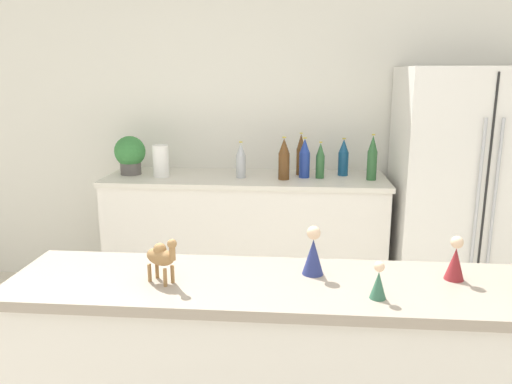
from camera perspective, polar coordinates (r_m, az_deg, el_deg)
The scene contains 16 objects.
wall_back at distance 3.86m, azimuth 3.63°, elevation 7.67°, with size 8.00×0.06×2.55m.
back_counter at distance 3.72m, azimuth -1.16°, elevation -5.24°, with size 2.01×0.63×0.93m.
refrigerator at distance 3.72m, azimuth 22.85°, elevation -0.21°, with size 0.95×0.73×1.70m.
potted_plant at distance 3.76m, azimuth -14.20°, elevation 4.24°, with size 0.22×0.22×0.28m.
paper_towel_roll at distance 3.63m, azimuth -10.82°, elevation 3.50°, with size 0.11×0.11×0.23m.
back_bottle_0 at distance 3.54m, azimuth -1.74°, elevation 3.62°, with size 0.07×0.07×0.26m.
back_bottle_1 at distance 3.67m, azimuth 9.95°, elevation 3.88°, with size 0.07×0.07×0.27m.
back_bottle_2 at distance 3.55m, azimuth 7.35°, elevation 3.55°, with size 0.06×0.06×0.26m.
back_bottle_3 at distance 3.47m, azimuth 3.22°, elevation 3.76°, with size 0.08×0.08×0.30m.
back_bottle_4 at distance 3.55m, azimuth 5.57°, elevation 3.84°, with size 0.08×0.08×0.29m.
back_bottle_5 at distance 3.54m, azimuth 13.14°, elevation 3.79°, with size 0.07×0.07×0.32m.
back_bottle_6 at distance 3.65m, azimuth 5.14°, elevation 4.26°, with size 0.06×0.06×0.31m.
camel_figurine at distance 1.67m, azimuth -10.76°, elevation -7.19°, with size 0.13×0.10×0.16m.
wise_man_figurine_blue at distance 1.81m, azimuth 21.82°, elevation -7.33°, with size 0.06×0.06×0.15m.
wise_man_figurine_crimson at distance 1.73m, azimuth 6.55°, elevation -7.01°, with size 0.07×0.07×0.17m.
wise_man_figurine_purple at distance 1.59m, azimuth 13.81°, elevation -10.03°, with size 0.05×0.05×0.12m.
Camera 1 is at (0.08, -1.11, 1.66)m, focal length 35.00 mm.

